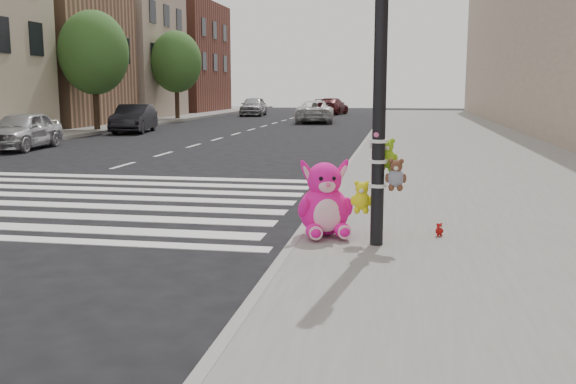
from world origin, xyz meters
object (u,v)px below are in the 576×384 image
(red_teddy, at_px, (439,230))
(car_silver_far, at_px, (22,130))
(pink_bunny, at_px, (325,204))
(car_white_near, at_px, (315,112))
(signal_pole, at_px, (380,115))
(car_dark_far, at_px, (134,119))

(red_teddy, bearing_deg, car_silver_far, 113.19)
(pink_bunny, bearing_deg, car_white_near, 79.53)
(signal_pole, xyz_separation_m, pink_bunny, (-0.71, 0.35, -1.19))
(signal_pole, height_order, car_silver_far, signal_pole)
(signal_pole, xyz_separation_m, car_silver_far, (-12.41, 11.91, -1.11))
(pink_bunny, xyz_separation_m, car_white_near, (-4.14, 29.80, 0.09))
(car_silver_far, height_order, car_dark_far, car_dark_far)
(red_teddy, distance_m, car_silver_far, 17.40)
(car_silver_far, xyz_separation_m, car_dark_far, (0.41, 8.34, 0.01))
(red_teddy, relative_size, car_white_near, 0.04)
(pink_bunny, height_order, car_white_near, car_white_near)
(car_dark_far, distance_m, car_white_near, 12.21)
(signal_pole, relative_size, pink_bunny, 3.85)
(car_dark_far, relative_size, car_white_near, 0.84)
(car_dark_far, bearing_deg, pink_bunny, -69.91)
(signal_pole, distance_m, pink_bunny, 1.43)
(signal_pole, distance_m, car_white_near, 30.56)
(car_white_near, bearing_deg, car_dark_far, 48.62)
(signal_pole, bearing_deg, car_white_near, 99.14)
(red_teddy, height_order, car_silver_far, car_silver_far)
(red_teddy, distance_m, car_dark_far, 23.46)
(pink_bunny, height_order, car_dark_far, car_dark_far)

